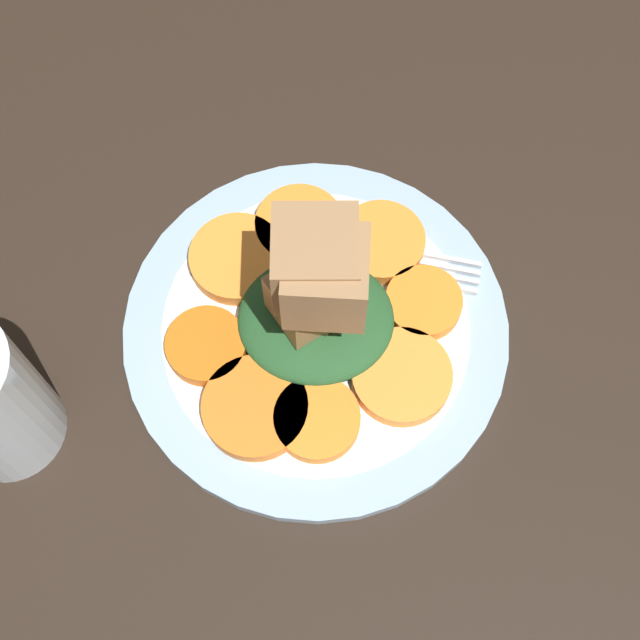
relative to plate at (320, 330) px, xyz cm
name	(u,v)px	position (x,y,z in cm)	size (l,w,h in cm)	color
table_slab	(320,338)	(0.00, 0.00, -1.52)	(120.00, 120.00, 2.00)	black
plate	(320,330)	(0.00, 0.00, 0.00)	(25.13, 25.13, 1.05)	#99B7D1
carrot_slice_0	(324,419)	(-0.18, 6.46, 1.16)	(5.36, 5.36, 1.17)	orange
carrot_slice_1	(406,376)	(-5.34, 3.74, 1.16)	(6.31, 6.31, 1.17)	orange
carrot_slice_2	(427,303)	(-7.00, -1.31, 1.16)	(5.01, 5.01, 1.17)	orange
carrot_slice_3	(385,242)	(-4.43, -5.82, 1.16)	(5.89, 5.89, 1.17)	orange
carrot_slice_4	(303,226)	(1.04, -7.10, 1.16)	(5.99, 5.99, 1.17)	orange
carrot_slice_5	(241,259)	(5.17, -4.69, 1.16)	(6.39, 6.39, 1.17)	orange
carrot_slice_6	(210,346)	(7.00, 1.52, 1.16)	(5.15, 5.15, 1.17)	orange
carrot_slice_7	(259,408)	(3.81, 5.68, 1.16)	(6.61, 6.61, 1.17)	orange
center_pile	(322,294)	(-0.10, 0.07, 5.59)	(10.02, 9.02, 11.77)	#235128
fork	(355,254)	(-2.39, -5.18, 0.78)	(18.30, 5.81, 0.40)	silver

